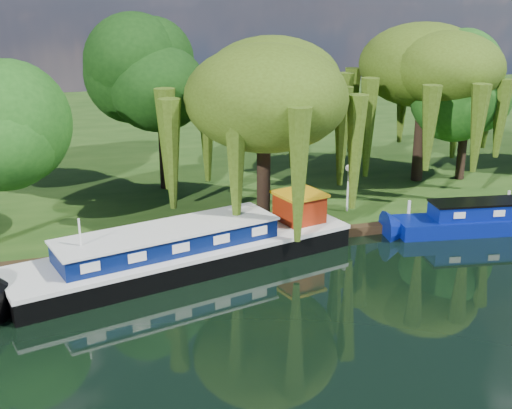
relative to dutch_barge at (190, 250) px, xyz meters
name	(u,v)px	position (x,y,z in m)	size (l,w,h in m)	color
ground	(447,307)	(8.75, -6.64, -0.81)	(120.00, 120.00, 0.00)	black
far_bank	(229,130)	(8.75, 27.36, -0.58)	(120.00, 52.00, 0.45)	#1C3B10
dutch_barge	(190,250)	(0.00, 0.00, 0.00)	(15.83, 7.31, 3.26)	black
narrowboat	(510,218)	(16.54, 0.00, -0.19)	(12.03, 3.65, 1.73)	navy
red_dinghy	(165,280)	(-1.30, -1.03, -0.81)	(2.12, 2.97, 0.62)	maroon
willow_left	(264,97)	(4.72, 4.29, 5.89)	(7.18, 7.18, 8.60)	black
willow_right	(424,79)	(15.92, 8.18, 5.90)	(7.04, 7.04, 8.58)	black
tree_far_mid	(161,80)	(0.67, 10.99, 6.01)	(5.65, 5.65, 9.24)	black
tree_far_right	(468,92)	(18.66, 7.67, 5.04)	(4.79, 4.79, 7.84)	black
lamppost	(348,175)	(9.25, 3.86, 1.61)	(0.36, 0.36, 2.56)	silver
mooring_posts	(346,216)	(8.25, 1.76, 0.14)	(19.16, 0.16, 1.00)	silver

